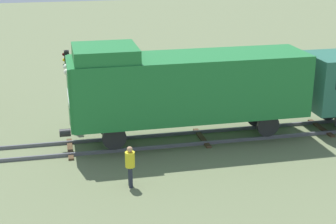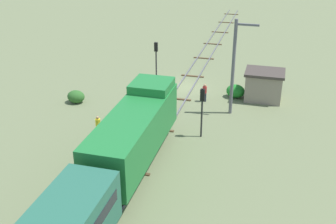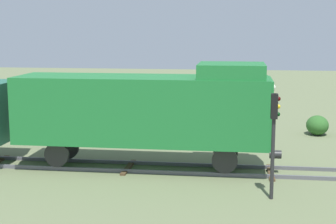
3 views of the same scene
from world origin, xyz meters
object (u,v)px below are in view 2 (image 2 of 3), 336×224
worker_by_signal (98,125)px  catenary_mast (234,65)px  traffic_signal_mid (202,104)px  worker_near_track (205,91)px  relay_hut (264,85)px  traffic_signal_near (156,55)px  locomotive (135,130)px

worker_by_signal → catenary_mast: bearing=16.3°
traffic_signal_mid → worker_near_track: bearing=-81.5°
catenary_mast → relay_hut: size_ratio=2.31×
traffic_signal_near → worker_by_signal: size_ratio=2.44×
worker_near_track → worker_by_signal: 10.89m
catenary_mast → locomotive: bearing=63.3°
traffic_signal_near → worker_near_track: traffic_signal_near is taller
locomotive → worker_by_signal: (4.20, -3.26, -1.78)m
worker_by_signal → relay_hut: (-11.70, -10.60, 0.40)m
locomotive → catenary_mast: 11.38m
traffic_signal_near → traffic_signal_mid: bearing=122.9°
locomotive → catenary_mast: (-5.06, -10.08, 1.52)m
traffic_signal_mid → worker_near_track: size_ratio=2.30×
worker_near_track → traffic_signal_near: bearing=24.4°
catenary_mast → traffic_signal_near: bearing=-33.0°
locomotive → traffic_signal_mid: 6.27m
locomotive → traffic_signal_mid: size_ratio=2.96×
locomotive → traffic_signal_near: locomotive is taller
traffic_signal_near → catenary_mast: size_ratio=0.51×
worker_by_signal → relay_hut: relay_hut is taller
catenary_mast → worker_by_signal: bearing=36.4°
traffic_signal_mid → catenary_mast: size_ratio=0.48×
worker_near_track → locomotive: bearing=135.2°
traffic_signal_mid → worker_by_signal: 8.05m
locomotive → worker_near_track: bearing=-101.4°
relay_hut → worker_near_track: bearing=20.7°
catenary_mast → relay_hut: (-2.44, -3.78, -2.90)m
worker_near_track → worker_by_signal: same height
traffic_signal_near → worker_near_track: size_ratio=2.44×
traffic_signal_near → worker_by_signal: traffic_signal_near is taller
traffic_signal_mid → relay_hut: (-4.10, -8.59, -1.34)m
locomotive → worker_by_signal: bearing=-37.8°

